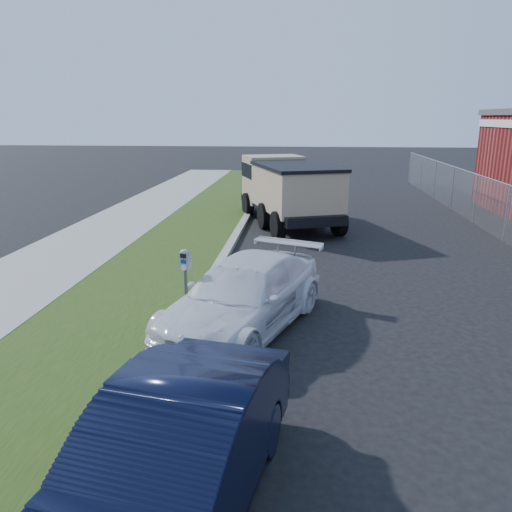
# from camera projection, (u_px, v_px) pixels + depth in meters

# --- Properties ---
(ground) EXTENTS (120.00, 120.00, 0.00)m
(ground) POSITION_uv_depth(u_px,v_px,m) (322.00, 320.00, 9.78)
(ground) COLOR black
(ground) RESTS_ON ground
(streetside) EXTENTS (6.12, 50.00, 0.15)m
(streetside) POSITION_uv_depth(u_px,v_px,m) (90.00, 278.00, 12.18)
(streetside) COLOR gray
(streetside) RESTS_ON ground
(chainlink_fence) EXTENTS (0.06, 30.06, 30.00)m
(chainlink_fence) POSITION_uv_depth(u_px,v_px,m) (508.00, 203.00, 15.63)
(chainlink_fence) COLOR slate
(chainlink_fence) RESTS_ON ground
(parking_meter) EXTENTS (0.22, 0.17, 1.39)m
(parking_meter) POSITION_uv_depth(u_px,v_px,m) (185.00, 270.00, 9.19)
(parking_meter) COLOR #3F4247
(parking_meter) RESTS_ON ground
(white_wagon) EXTENTS (3.32, 4.84, 1.30)m
(white_wagon) POSITION_uv_depth(u_px,v_px,m) (245.00, 295.00, 9.31)
(white_wagon) COLOR white
(white_wagon) RESTS_ON ground
(navy_sedan) EXTENTS (2.15, 4.37, 1.38)m
(navy_sedan) POSITION_uv_depth(u_px,v_px,m) (171.00, 463.00, 4.72)
(navy_sedan) COLOR black
(navy_sedan) RESTS_ON ground
(dump_truck) EXTENTS (4.10, 6.41, 2.36)m
(dump_truck) POSITION_uv_depth(u_px,v_px,m) (287.00, 188.00, 18.45)
(dump_truck) COLOR black
(dump_truck) RESTS_ON ground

